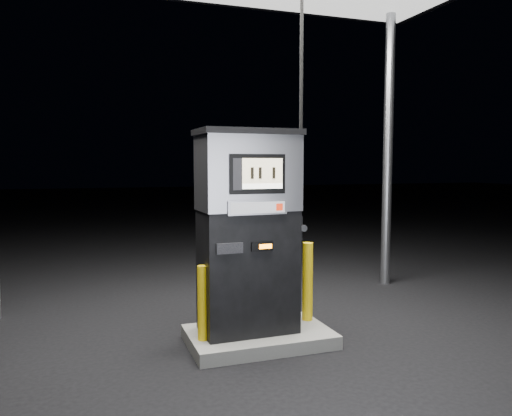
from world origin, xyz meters
name	(u,v)px	position (x,y,z in m)	size (l,w,h in m)	color
ground	(259,343)	(0.00, 0.00, 0.00)	(80.00, 80.00, 0.00)	black
pump_island	(259,337)	(0.00, 0.00, 0.07)	(1.60, 1.00, 0.15)	#62625D
fuel_dispenser	(248,229)	(-0.11, 0.04, 1.31)	(1.25, 0.69, 4.70)	black
bollard_left	(203,303)	(-0.67, -0.09, 0.55)	(0.11, 0.11, 0.81)	yellow
bollard_right	(308,281)	(0.69, 0.18, 0.62)	(0.13, 0.13, 0.95)	yellow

